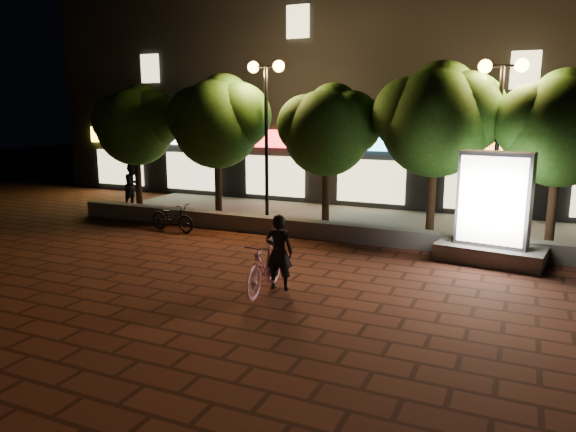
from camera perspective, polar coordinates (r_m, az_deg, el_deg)
The scene contains 16 objects.
ground at distance 12.61m, azimuth -6.69°, elevation -5.97°, with size 80.00×80.00×0.00m, color #4F2418.
retaining_wall at distance 15.99m, azimuth 0.63°, elevation -1.23°, with size 16.00×0.45×0.50m, color slate.
sidewalk at distance 18.30m, azimuth 3.76°, elevation -0.30°, with size 16.00×5.00×0.08m, color slate.
building_block at distance 24.14m, azimuth 9.47°, elevation 14.23°, with size 28.00×8.12×11.30m.
tree_far_left at distance 20.55m, azimuth -15.95°, elevation 9.71°, with size 3.36×2.80×4.63m.
tree_left at distance 18.50m, azimuth -7.48°, elevation 10.38°, with size 3.60×3.00×4.89m.
tree_mid at distance 16.76m, azimuth 4.43°, elevation 9.56°, with size 3.24×2.70×4.50m.
tree_right at distance 15.94m, azimuth 15.89°, elevation 10.33°, with size 3.72×3.10×5.07m.
tree_far_right at distance 15.79m, azimuth 27.51°, elevation 8.76°, with size 3.48×2.90×4.76m.
street_lamp_left at distance 17.32m, azimuth -2.38°, elevation 12.33°, with size 1.26×0.36×5.18m.
street_lamp_right at distance 15.52m, azimuth 21.92°, elevation 11.14°, with size 1.26×0.36×4.98m.
ad_kiosk at distance 13.98m, azimuth 21.21°, elevation -0.23°, with size 2.71×1.64×2.76m.
scooter_pink at distance 11.03m, azimuth -2.53°, elevation -5.39°, with size 0.53×1.87×1.13m, color pink.
rider at distance 11.11m, azimuth -0.98°, elevation -3.91°, with size 0.59×0.39×1.63m, color black.
scooter_parked at distance 16.91m, azimuth -12.37°, elevation -0.13°, with size 0.59×1.69×0.89m, color black.
pedestrian at distance 21.25m, azimuth -16.38°, elevation 3.26°, with size 0.80×0.62×1.65m, color black.
Camera 1 is at (6.22, -10.30, 3.75)m, focal length 32.96 mm.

